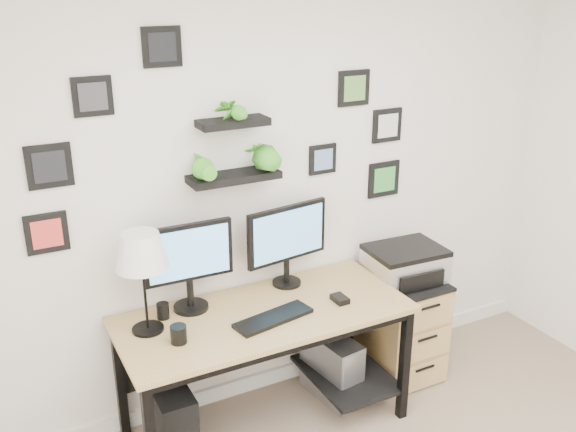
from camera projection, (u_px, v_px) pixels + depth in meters
room at (279, 374)px, 4.15m from camera, size 4.00×4.00×4.00m
desk at (268, 327)px, 3.58m from camera, size 1.60×0.70×0.75m
monitor_left at (189, 261)px, 3.42m from camera, size 0.49×0.20×0.50m
monitor_right at (287, 239)px, 3.70m from camera, size 0.53×0.19×0.49m
keyboard at (273, 318)px, 3.41m from camera, size 0.46×0.22×0.02m
mouse at (340, 299)px, 3.60m from camera, size 0.07×0.11×0.03m
table_lamp at (141, 253)px, 3.16m from camera, size 0.27×0.27×0.54m
mug at (179, 334)px, 3.19m from camera, size 0.08×0.08×0.09m
pen_cup at (163, 311)px, 3.42m from camera, size 0.07×0.07×0.09m
pc_tower_black at (170, 419)px, 3.47m from camera, size 0.19×0.43×0.43m
pc_tower_grey at (332, 367)px, 3.95m from camera, size 0.24×0.44×0.41m
file_cabinet at (401, 326)px, 4.16m from camera, size 0.43×0.53×0.67m
printer at (405, 263)px, 4.02m from camera, size 0.48×0.40×0.21m
wall_decor at (237, 142)px, 3.42m from camera, size 2.24×0.18×1.09m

